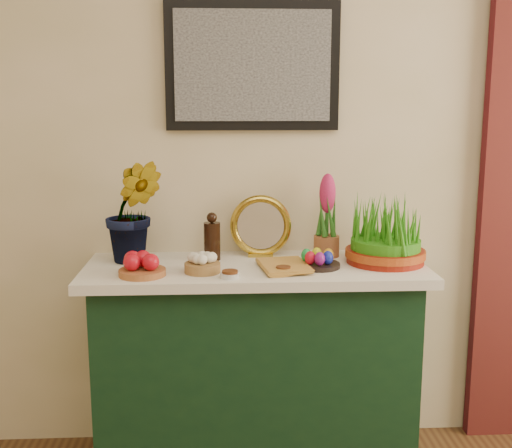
{
  "coord_description": "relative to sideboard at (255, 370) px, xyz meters",
  "views": [
    {
      "loc": [
        -0.35,
        -0.56,
        1.55
      ],
      "look_at": [
        -0.21,
        1.95,
        1.07
      ],
      "focal_mm": 45.0,
      "sensor_mm": 36.0,
      "label": 1
    }
  ],
  "objects": [
    {
      "name": "sideboard",
      "position": [
        0.0,
        0.0,
        0.0
      ],
      "size": [
        1.3,
        0.45,
        0.85
      ],
      "primitive_type": "cube",
      "color": "#133419",
      "rests_on": "ground"
    },
    {
      "name": "tablecloth",
      "position": [
        0.0,
        0.0,
        0.45
      ],
      "size": [
        1.4,
        0.55,
        0.04
      ],
      "primitive_type": "cube",
      "color": "white",
      "rests_on": "sideboard"
    },
    {
      "name": "hyacinth_green",
      "position": [
        -0.5,
        0.08,
        0.75
      ],
      "size": [
        0.3,
        0.26,
        0.57
      ],
      "primitive_type": "imported",
      "rotation": [
        0.0,
        0.0,
        0.07
      ],
      "color": "#2A6A1E",
      "rests_on": "tablecloth"
    },
    {
      "name": "apple_bowl",
      "position": [
        -0.45,
        -0.15,
        0.5
      ],
      "size": [
        0.19,
        0.19,
        0.09
      ],
      "color": "#9E592E",
      "rests_on": "tablecloth"
    },
    {
      "name": "garlic_basket",
      "position": [
        -0.21,
        -0.11,
        0.5
      ],
      "size": [
        0.17,
        0.17,
        0.08
      ],
      "color": "olive",
      "rests_on": "tablecloth"
    },
    {
      "name": "vinegar_cruet",
      "position": [
        -0.18,
        0.09,
        0.56
      ],
      "size": [
        0.07,
        0.07,
        0.2
      ],
      "color": "black",
      "rests_on": "tablecloth"
    },
    {
      "name": "mirror",
      "position": [
        0.03,
        0.15,
        0.59
      ],
      "size": [
        0.27,
        0.09,
        0.27
      ],
      "color": "gold",
      "rests_on": "tablecloth"
    },
    {
      "name": "book",
      "position": [
        0.02,
        -0.1,
        0.48
      ],
      "size": [
        0.2,
        0.27,
        0.03
      ],
      "primitive_type": "imported",
      "rotation": [
        0.0,
        0.0,
        0.15
      ],
      "color": "#C28B38",
      "rests_on": "tablecloth"
    },
    {
      "name": "spice_dish_left",
      "position": [
        -0.11,
        -0.2,
        0.48
      ],
      "size": [
        0.08,
        0.08,
        0.03
      ],
      "color": "silver",
      "rests_on": "tablecloth"
    },
    {
      "name": "spice_dish_right",
      "position": [
        0.1,
        -0.15,
        0.48
      ],
      "size": [
        0.07,
        0.07,
        0.03
      ],
      "color": "silver",
      "rests_on": "tablecloth"
    },
    {
      "name": "egg_plate",
      "position": [
        0.25,
        -0.06,
        0.49
      ],
      "size": [
        0.2,
        0.2,
        0.07
      ],
      "color": "black",
      "rests_on": "tablecloth"
    },
    {
      "name": "hyacinth_pink",
      "position": [
        0.32,
        0.13,
        0.63
      ],
      "size": [
        0.11,
        0.11,
        0.36
      ],
      "color": "#9C5A35",
      "rests_on": "tablecloth"
    },
    {
      "name": "wheatgrass_sabzeh",
      "position": [
        0.54,
        0.0,
        0.58
      ],
      "size": [
        0.33,
        0.33,
        0.27
      ],
      "color": "maroon",
      "rests_on": "tablecloth"
    }
  ]
}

